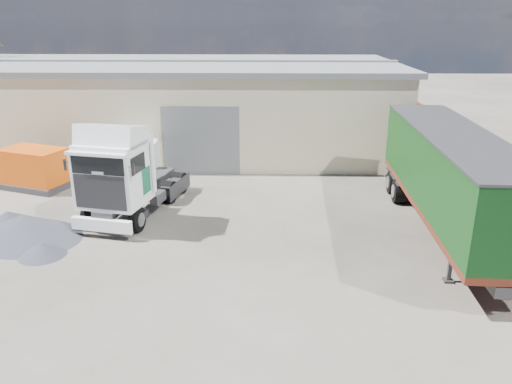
{
  "coord_description": "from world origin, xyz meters",
  "views": [
    {
      "loc": [
        1.43,
        -15.36,
        7.93
      ],
      "look_at": [
        1.01,
        3.0,
        1.45
      ],
      "focal_mm": 35.0,
      "sensor_mm": 36.0,
      "label": 1
    }
  ],
  "objects_px": {
    "orange_skip": "(35,171)",
    "tractor_unit": "(124,178)",
    "panel_van": "(140,157)",
    "box_trailer": "(450,173)"
  },
  "relations": [
    {
      "from": "tractor_unit",
      "to": "box_trailer",
      "type": "height_order",
      "value": "tractor_unit"
    },
    {
      "from": "box_trailer",
      "to": "panel_van",
      "type": "xyz_separation_m",
      "value": [
        -13.44,
        7.03,
        -1.42
      ]
    },
    {
      "from": "panel_van",
      "to": "orange_skip",
      "type": "bearing_deg",
      "value": -158.87
    },
    {
      "from": "tractor_unit",
      "to": "orange_skip",
      "type": "height_order",
      "value": "tractor_unit"
    },
    {
      "from": "panel_van",
      "to": "orange_skip",
      "type": "height_order",
      "value": "orange_skip"
    },
    {
      "from": "box_trailer",
      "to": "tractor_unit",
      "type": "bearing_deg",
      "value": 177.17
    },
    {
      "from": "tractor_unit",
      "to": "panel_van",
      "type": "height_order",
      "value": "tractor_unit"
    },
    {
      "from": "orange_skip",
      "to": "panel_van",
      "type": "bearing_deg",
      "value": 43.37
    },
    {
      "from": "orange_skip",
      "to": "tractor_unit",
      "type": "bearing_deg",
      "value": -15.4
    },
    {
      "from": "box_trailer",
      "to": "orange_skip",
      "type": "xyz_separation_m",
      "value": [
        -18.08,
        4.98,
        -1.58
      ]
    }
  ]
}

